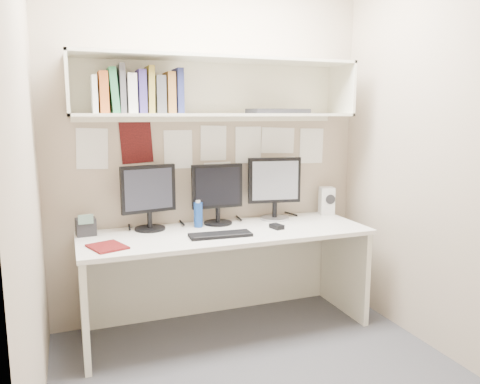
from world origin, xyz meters
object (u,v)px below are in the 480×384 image
object	(u,v)px
monitor_left	(149,195)
maroon_notebook	(107,247)
monitor_right	(274,186)
monitor_center	(217,191)
keyboard	(220,235)
desk_phone	(86,227)
speaker	(327,201)
desk	(226,280)

from	to	relation	value
monitor_left	maroon_notebook	distance (m)	0.55
monitor_left	monitor_right	world-z (taller)	monitor_right
monitor_center	keyboard	xyz separation A→B (m)	(-0.09, -0.36, -0.23)
maroon_notebook	desk_phone	world-z (taller)	desk_phone
speaker	monitor_right	bearing A→B (deg)	-163.60
speaker	maroon_notebook	world-z (taller)	speaker
desk	maroon_notebook	distance (m)	0.91
maroon_notebook	keyboard	bearing A→B (deg)	-18.49
monitor_left	keyboard	world-z (taller)	monitor_left
desk	desk_phone	world-z (taller)	desk_phone
keyboard	maroon_notebook	bearing A→B (deg)	-175.62
monitor_center	speaker	xyz separation A→B (m)	(0.93, 0.01, -0.13)
maroon_notebook	desk_phone	bearing A→B (deg)	87.20
keyboard	speaker	world-z (taller)	speaker
keyboard	maroon_notebook	world-z (taller)	keyboard
monitor_center	desk_phone	bearing A→B (deg)	-178.51
monitor_center	keyboard	bearing A→B (deg)	-104.18
monitor_left	monitor_center	xyz separation A→B (m)	(0.50, 0.00, -0.01)
desk	monitor_left	world-z (taller)	monitor_left
monitor_left	keyboard	bearing A→B (deg)	-51.64
desk	speaker	xyz separation A→B (m)	(0.94, 0.23, 0.47)
monitor_center	keyboard	world-z (taller)	monitor_center
speaker	monitor_center	bearing A→B (deg)	-164.32
monitor_left	monitor_center	bearing A→B (deg)	-10.64
desk	monitor_left	size ratio (longest dim) A/B	4.39
keyboard	speaker	xyz separation A→B (m)	(1.03, 0.37, 0.10)
keyboard	monitor_left	bearing A→B (deg)	142.26
desk	speaker	bearing A→B (deg)	13.82
monitor_center	monitor_right	distance (m)	0.46
maroon_notebook	monitor_center	bearing A→B (deg)	4.58
monitor_center	monitor_right	xyz separation A→B (m)	(0.46, -0.00, 0.02)
keyboard	monitor_right	bearing A→B (deg)	35.94
speaker	keyboard	bearing A→B (deg)	-145.34
speaker	desk_phone	world-z (taller)	speaker
monitor_right	maroon_notebook	bearing A→B (deg)	-154.18
speaker	desk_phone	size ratio (longest dim) A/B	1.43
desk	monitor_center	xyz separation A→B (m)	(0.01, 0.22, 0.61)
monitor_right	keyboard	world-z (taller)	monitor_right
monitor_left	speaker	bearing A→B (deg)	-10.17
desk	monitor_right	xyz separation A→B (m)	(0.47, 0.22, 0.62)
monitor_center	keyboard	distance (m)	0.44
desk	monitor_center	bearing A→B (deg)	88.02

